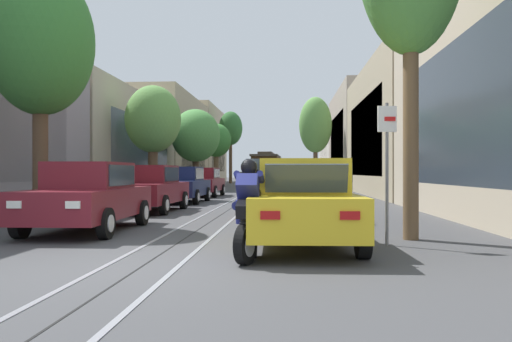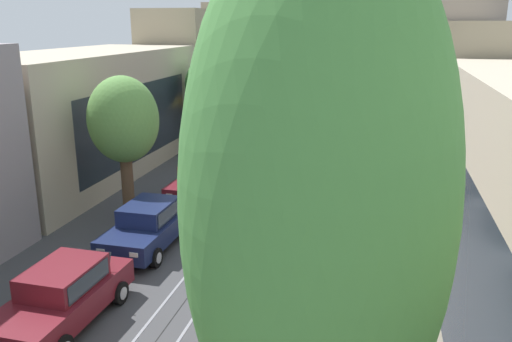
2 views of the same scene
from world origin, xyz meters
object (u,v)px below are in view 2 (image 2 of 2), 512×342
Objects in this scene: parked_car_black_fourth_right at (312,192)px; street_tree_kerb_right_near at (315,219)px; street_tree_kerb_left_second at (123,121)px; parked_car_maroon_fourth_left at (201,180)px; street_tree_kerb_left_mid at (215,86)px; parked_car_grey_mid_right at (287,252)px; street_tree_kerb_right_second at (374,63)px; street_tree_kerb_left_fourth at (257,67)px; street_tree_kerb_left_far at (286,35)px; parked_car_navy_fifth_right at (327,158)px; pedestrian_on_left_pavement at (383,195)px; parked_car_maroon_second_left at (62,296)px; parked_car_navy_mid_left at (148,225)px; cable_car_trolley at (321,95)px.

street_tree_kerb_right_near reaches higher than parked_car_black_fourth_right.
parked_car_maroon_fourth_left is at bearing 56.78° from street_tree_kerb_left_second.
street_tree_kerb_right_near is at bearing -70.40° from street_tree_kerb_left_mid.
parked_car_grey_mid_right is at bearing -64.88° from street_tree_kerb_left_mid.
parked_car_maroon_fourth_left is 15.58m from street_tree_kerb_right_second.
street_tree_kerb_left_far reaches higher than street_tree_kerb_left_fourth.
street_tree_kerb_right_second is (1.93, 8.07, 4.30)m from parked_car_navy_fifth_right.
parked_car_black_fourth_right and parked_car_navy_fifth_right have the same top height.
parked_car_maroon_fourth_left and parked_car_navy_fifth_right have the same top height.
pedestrian_on_left_pavement is at bearing -42.40° from street_tree_kerb_left_mid.
pedestrian_on_left_pavement is at bearing -4.38° from parked_car_maroon_fourth_left.
street_tree_kerb_right_near is at bearing -67.45° from parked_car_maroon_fourth_left.
pedestrian_on_left_pavement is at bearing 13.92° from street_tree_kerb_left_second.
street_tree_kerb_left_mid is (-6.94, 3.12, 3.14)m from parked_car_navy_fifth_right.
street_tree_kerb_left_second is (-1.99, -3.03, 3.10)m from parked_car_maroon_fourth_left.
parked_car_navy_mid_left is (0.08, 4.99, 0.00)m from parked_car_maroon_second_left.
street_tree_kerb_left_fourth is 0.69× the size of street_tree_kerb_right_near.
parked_car_black_fourth_right is 8.03m from street_tree_kerb_left_second.
parked_car_navy_mid_left is at bearing -89.75° from parked_car_maroon_fourth_left.
cable_car_trolley is (-4.36, 9.61, -3.43)m from street_tree_kerb_right_second.
parked_car_maroon_fourth_left is 0.48× the size of cable_car_trolley.
parked_car_maroon_second_left is at bearing -116.58° from parked_car_black_fourth_right.
parked_car_maroon_second_left is 0.75× the size of street_tree_kerb_left_mid.
pedestrian_on_left_pavement is (2.84, -5.81, 0.11)m from parked_car_navy_fifth_right.
street_tree_kerb_left_fourth is 36.99m from street_tree_kerb_right_near.
street_tree_kerb_left_mid reaches higher than street_tree_kerb_left_fourth.
street_tree_kerb_right_second is (8.87, 4.95, 1.16)m from street_tree_kerb_left_mid.
cable_car_trolley is at bearing 94.80° from parked_car_grey_mid_right.
street_tree_kerb_right_near is at bearing -82.67° from parked_car_black_fourth_right.
cable_car_trolley is (2.56, 22.89, 0.86)m from parked_car_maroon_fourth_left.
cable_car_trolley is 5.69× the size of pedestrian_on_left_pavement.
street_tree_kerb_left_far reaches higher than street_tree_kerb_right_second.
street_tree_kerb_left_second is at bearing -90.11° from street_tree_kerb_left_fourth.
parked_car_grey_mid_right is 11.96m from street_tree_kerb_right_near.
parked_car_black_fourth_right is 32.59m from street_tree_kerb_left_far.
pedestrian_on_left_pavement is (9.82, -31.46, -5.45)m from street_tree_kerb_left_far.
street_tree_kerb_left_far reaches higher than parked_car_grey_mid_right.
parked_car_maroon_second_left is 1.00× the size of parked_car_grey_mid_right.
parked_car_navy_fifth_right is at bearing -62.75° from street_tree_kerb_left_fourth.
street_tree_kerb_right_second is at bearing 73.69° from parked_car_maroon_second_left.
parked_car_grey_mid_right is 0.59× the size of street_tree_kerb_right_second.
street_tree_kerb_left_fourth is at bearing 148.71° from street_tree_kerb_right_second.
parked_car_navy_mid_left and parked_car_maroon_fourth_left have the same top height.
street_tree_kerb_left_fourth is at bearing 89.96° from street_tree_kerb_left_mid.
cable_car_trolley is at bearing 43.12° from street_tree_kerb_left_fourth.
street_tree_kerb_right_second is 14.53m from pedestrian_on_left_pavement.
street_tree_kerb_left_far is at bearing 90.00° from street_tree_kerb_left_second.
parked_car_black_fourth_right is 0.52× the size of street_tree_kerb_right_near.
parked_car_grey_mid_right is 6.08m from parked_car_black_fourth_right.
street_tree_kerb_left_mid is at bearing 98.11° from parked_car_navy_mid_left.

